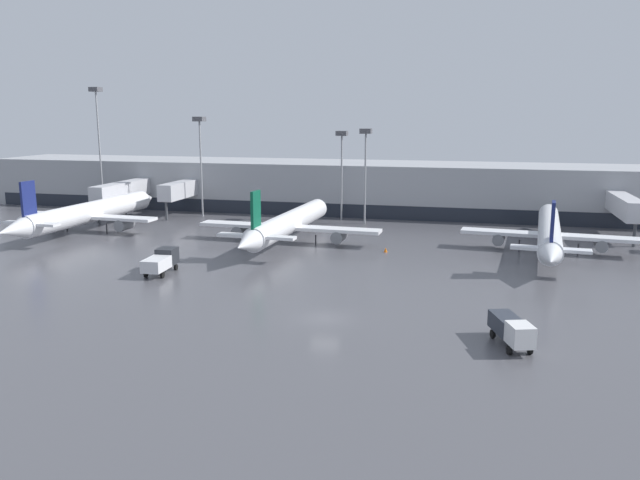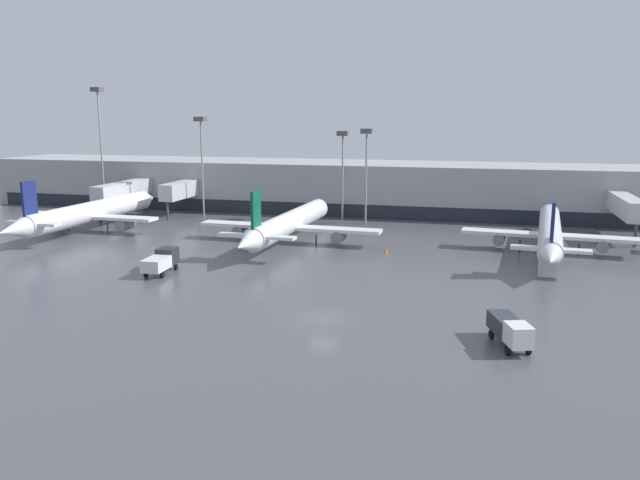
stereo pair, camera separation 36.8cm
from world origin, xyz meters
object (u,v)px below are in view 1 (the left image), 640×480
(parked_jet_2, at_px, (88,213))
(apron_light_mast_0, at_px, (200,138))
(traffic_cone_1, at_px, (386,250))
(parked_jet_3, at_px, (549,231))
(apron_light_mast_2, at_px, (366,148))
(service_truck_2, at_px, (512,329))
(apron_light_mast_1, at_px, (342,148))
(service_truck_0, at_px, (161,261))
(parked_jet_1, at_px, (288,223))
(apron_light_mast_3, at_px, (97,117))

(parked_jet_2, distance_m, apron_light_mast_0, 23.29)
(parked_jet_2, xyz_separation_m, traffic_cone_1, (46.26, -3.80, -2.57))
(parked_jet_3, distance_m, apron_light_mast_2, 32.57)
(traffic_cone_1, xyz_separation_m, apron_light_mast_0, (-35.35, 21.29, 13.42))
(service_truck_2, height_order, apron_light_mast_2, apron_light_mast_2)
(apron_light_mast_0, relative_size, apron_light_mast_1, 1.15)
(service_truck_0, bearing_deg, parked_jet_3, -66.35)
(parked_jet_3, relative_size, traffic_cone_1, 61.14)
(parked_jet_1, distance_m, apron_light_mast_0, 30.13)
(apron_light_mast_1, relative_size, apron_light_mast_3, 0.66)
(service_truck_0, xyz_separation_m, service_truck_2, (37.18, -14.07, -0.07))
(parked_jet_1, distance_m, apron_light_mast_1, 22.97)
(parked_jet_1, xyz_separation_m, service_truck_0, (-8.97, -20.04, -1.25))
(service_truck_2, relative_size, apron_light_mast_1, 0.40)
(parked_jet_2, relative_size, apron_light_mast_1, 2.44)
(parked_jet_3, bearing_deg, apron_light_mast_1, 65.03)
(service_truck_0, xyz_separation_m, apron_light_mast_3, (-33.48, 40.82, 15.80))
(parked_jet_1, distance_m, service_truck_2, 44.28)
(apron_light_mast_3, bearing_deg, traffic_cone_1, -22.78)
(apron_light_mast_0, distance_m, apron_light_mast_3, 21.66)
(parked_jet_1, relative_size, apron_light_mast_0, 2.04)
(service_truck_2, height_order, traffic_cone_1, service_truck_2)
(traffic_cone_1, bearing_deg, parked_jet_2, 175.30)
(parked_jet_1, bearing_deg, apron_light_mast_2, -21.19)
(parked_jet_3, distance_m, apron_light_mast_0, 59.28)
(parked_jet_2, height_order, apron_light_mast_2, apron_light_mast_2)
(service_truck_0, bearing_deg, traffic_cone_1, -56.77)
(service_truck_0, xyz_separation_m, apron_light_mast_0, (-12.25, 38.36, 12.27))
(parked_jet_2, bearing_deg, service_truck_0, -129.54)
(apron_light_mast_2, bearing_deg, service_truck_0, -113.97)
(parked_jet_1, relative_size, service_truck_0, 5.91)
(apron_light_mast_0, distance_m, apron_light_mast_1, 24.63)
(parked_jet_3, height_order, apron_light_mast_3, apron_light_mast_3)
(service_truck_2, distance_m, apron_light_mast_1, 61.18)
(apron_light_mast_0, xyz_separation_m, apron_light_mast_2, (29.01, -0.66, -1.30))
(service_truck_2, xyz_separation_m, apron_light_mast_0, (-49.43, 52.43, 12.33))
(apron_light_mast_3, bearing_deg, apron_light_mast_1, -0.09)
(apron_light_mast_1, bearing_deg, apron_light_mast_0, -174.42)
(parked_jet_3, relative_size, apron_light_mast_2, 2.43)
(traffic_cone_1, bearing_deg, apron_light_mast_2, 107.08)
(traffic_cone_1, height_order, apron_light_mast_2, apron_light_mast_2)
(service_truck_2, bearing_deg, traffic_cone_1, -173.90)
(parked_jet_2, distance_m, apron_light_mast_1, 41.61)
(parked_jet_3, relative_size, service_truck_2, 6.30)
(traffic_cone_1, distance_m, apron_light_mast_1, 28.61)
(parked_jet_1, xyz_separation_m, traffic_cone_1, (14.12, -2.97, -2.40))
(service_truck_2, relative_size, traffic_cone_1, 9.70)
(parked_jet_1, relative_size, parked_jet_3, 0.94)
(parked_jet_2, bearing_deg, traffic_cone_1, -92.22)
(apron_light_mast_2, bearing_deg, traffic_cone_1, -72.92)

